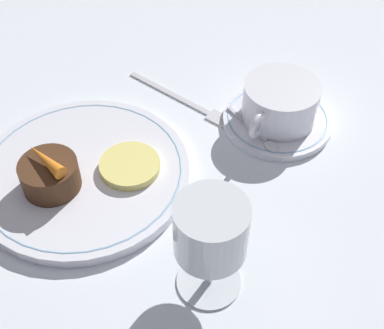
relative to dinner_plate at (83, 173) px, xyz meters
The scene contains 10 objects.
ground_plane 0.06m from the dinner_plate, 127.80° to the left, with size 3.00×3.00×0.00m, color white.
dinner_plate is the anchor object (origin of this frame).
saucer 0.26m from the dinner_plate, 147.21° to the left, with size 0.15×0.15×0.01m.
coffee_cup 0.27m from the dinner_plate, 147.36° to the left, with size 0.12×0.10×0.05m.
spoon 0.22m from the dinner_plate, 142.06° to the left, with size 0.04×0.10×0.00m.
wine_glass 0.22m from the dinner_plate, 81.36° to the left, with size 0.07×0.07×0.12m.
fork 0.19m from the dinner_plate, 169.27° to the left, with size 0.02×0.19×0.01m.
dessert_cake 0.05m from the dinner_plate, 16.59° to the right, with size 0.07×0.07×0.04m.
carrot_garnish 0.06m from the dinner_plate, 16.59° to the right, with size 0.02×0.06×0.02m.
pineapple_slice 0.05m from the dinner_plate, 130.35° to the left, with size 0.07×0.07×0.01m.
Camera 1 is at (0.31, 0.31, 0.49)m, focal length 50.00 mm.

